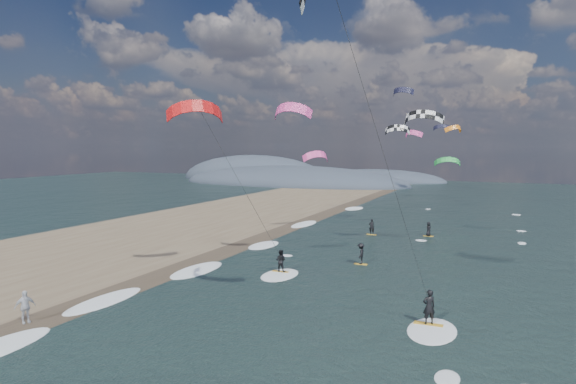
% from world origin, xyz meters
% --- Properties ---
extents(ground, '(260.00, 260.00, 0.00)m').
position_xyz_m(ground, '(0.00, 0.00, 0.00)').
color(ground, black).
rests_on(ground, ground).
extents(sand_strip, '(26.00, 240.00, 0.00)m').
position_xyz_m(sand_strip, '(-24.00, 10.00, 0.00)').
color(sand_strip, brown).
rests_on(sand_strip, ground).
extents(wet_sand_strip, '(3.00, 240.00, 0.00)m').
position_xyz_m(wet_sand_strip, '(-12.00, 10.00, 0.00)').
color(wet_sand_strip, '#382D23').
rests_on(wet_sand_strip, ground).
extents(coastal_hills, '(80.00, 41.00, 15.00)m').
position_xyz_m(coastal_hills, '(-44.84, 107.86, 0.00)').
color(coastal_hills, '#3D4756').
rests_on(coastal_hills, ground).
extents(kitesurfer_near_a, '(8.16, 8.83, 18.73)m').
position_xyz_m(kitesurfer_near_a, '(5.17, 5.25, 14.79)').
color(kitesurfer_near_a, gold).
rests_on(kitesurfer_near_a, ground).
extents(kitesurfer_near_b, '(7.08, 9.26, 13.83)m').
position_xyz_m(kitesurfer_near_b, '(-6.38, 12.90, 9.02)').
color(kitesurfer_near_b, gold).
rests_on(kitesurfer_near_b, ground).
extents(far_kitesurfers, '(7.15, 16.67, 1.83)m').
position_xyz_m(far_kitesurfers, '(1.47, 28.91, 0.89)').
color(far_kitesurfers, gold).
rests_on(far_kitesurfers, ground).
extents(bg_kite_field, '(15.60, 73.14, 11.13)m').
position_xyz_m(bg_kite_field, '(0.15, 53.24, 12.47)').
color(bg_kite_field, gray).
rests_on(bg_kite_field, ground).
extents(shoreline_surf, '(2.40, 79.40, 0.11)m').
position_xyz_m(shoreline_surf, '(-10.80, 14.75, 0.00)').
color(shoreline_surf, white).
rests_on(shoreline_surf, ground).
extents(beach_walker, '(0.84, 1.20, 1.88)m').
position_xyz_m(beach_walker, '(-12.50, 1.18, 0.94)').
color(beach_walker, '#B9BCC5').
rests_on(beach_walker, ground).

